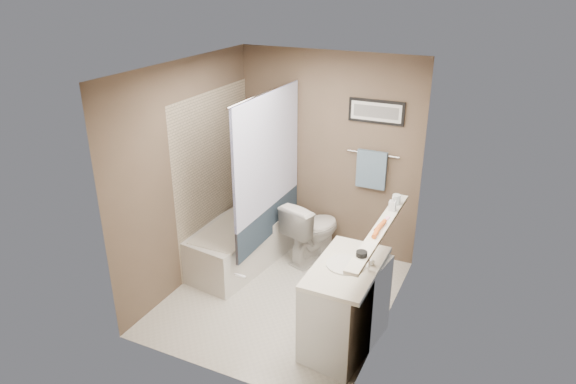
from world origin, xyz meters
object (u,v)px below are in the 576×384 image
at_px(vanity, 346,308).
at_px(candle_bowl_near, 362,254).
at_px(bathtub, 242,242).
at_px(soap_bottle, 393,204).
at_px(hair_brush_back, 380,226).
at_px(glass_jar, 396,200).
at_px(hair_brush_front, 377,231).
at_px(toilet, 312,230).

height_order(vanity, candle_bowl_near, candle_bowl_near).
height_order(bathtub, soap_bottle, soap_bottle).
bearing_deg(candle_bowl_near, vanity, 126.79).
height_order(vanity, soap_bottle, soap_bottle).
xyz_separation_m(bathtub, soap_bottle, (1.79, -0.22, 0.94)).
height_order(hair_brush_back, glass_jar, glass_jar).
bearing_deg(hair_brush_front, candle_bowl_near, -90.00).
relative_size(toilet, hair_brush_front, 3.46).
bearing_deg(glass_jar, toilet, 155.78).
bearing_deg(soap_bottle, toilet, 149.49).
xyz_separation_m(vanity, soap_bottle, (0.19, 0.68, 0.79)).
distance_m(toilet, soap_bottle, 1.47).
relative_size(hair_brush_front, soap_bottle, 1.56).
xyz_separation_m(candle_bowl_near, soap_bottle, (0.00, 0.93, 0.05)).
xyz_separation_m(hair_brush_back, soap_bottle, (0.00, 0.40, 0.05)).
bearing_deg(toilet, vanity, 141.01).
bearing_deg(toilet, candle_bowl_near, 141.52).
bearing_deg(candle_bowl_near, hair_brush_back, 90.00).
xyz_separation_m(bathtub, hair_brush_back, (1.79, -0.61, 0.89)).
bearing_deg(hair_brush_front, hair_brush_back, 90.00).
relative_size(hair_brush_front, glass_jar, 2.20).
distance_m(vanity, hair_brush_back, 0.81).
bearing_deg(soap_bottle, hair_brush_front, -90.00).
bearing_deg(hair_brush_front, glass_jar, 90.00).
bearing_deg(bathtub, hair_brush_front, -14.78).
bearing_deg(hair_brush_back, hair_brush_front, -90.00).
distance_m(bathtub, vanity, 1.84).
height_order(hair_brush_front, hair_brush_back, same).
xyz_separation_m(vanity, glass_jar, (0.19, 0.83, 0.77)).
relative_size(vanity, soap_bottle, 6.38).
bearing_deg(toilet, glass_jar, 173.10).
relative_size(glass_jar, soap_bottle, 0.71).
bearing_deg(candle_bowl_near, toilet, 124.20).
bearing_deg(glass_jar, hair_brush_front, -90.00).
bearing_deg(hair_brush_back, bathtub, 161.00).
distance_m(vanity, glass_jar, 1.14).
height_order(toilet, glass_jar, glass_jar).
bearing_deg(bathtub, glass_jar, 5.23).
distance_m(candle_bowl_near, hair_brush_front, 0.42).
distance_m(bathtub, toilet, 0.84).
height_order(hair_brush_front, glass_jar, glass_jar).
bearing_deg(bathtub, toilet, 36.52).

